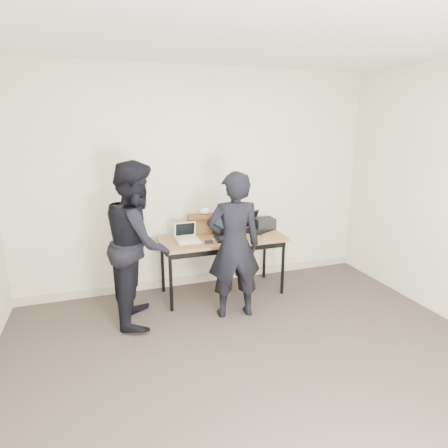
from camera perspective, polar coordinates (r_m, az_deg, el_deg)
name	(u,v)px	position (r m, az deg, el deg)	size (l,w,h in m)	color
room	(284,226)	(2.62, 9.07, -0.36)	(4.60, 4.60, 2.80)	#3F3630
desk	(223,242)	(4.50, -0.21, -2.79)	(1.50, 0.66, 0.72)	brown
laptop_beige	(187,238)	(4.35, -5.63, -2.09)	(0.27, 0.26, 0.21)	#C0BA9A
laptop_center	(228,233)	(4.46, 0.69, -1.36)	(0.37, 0.36, 0.27)	black
laptop_right	(254,226)	(4.77, 4.66, -0.36)	(0.43, 0.43, 0.24)	black
leather_satchel	(203,224)	(4.61, -3.23, 0.03)	(0.37, 0.20, 0.25)	brown
tissue	(205,211)	(4.58, -2.91, 1.97)	(0.13, 0.10, 0.08)	white
equipment_box	(264,223)	(4.86, 6.15, 0.08)	(0.25, 0.21, 0.14)	black
power_brick	(209,242)	(4.26, -2.32, -2.76)	(0.09, 0.06, 0.03)	black
cables	(220,237)	(4.50, -0.55, -1.93)	(1.16, 0.39, 0.01)	black
person_typist	(234,246)	(3.95, 1.55, -3.36)	(0.58, 0.38, 1.58)	black
person_observer	(138,243)	(3.96, -12.93, -2.82)	(0.82, 0.64, 1.70)	black
baseboard	(202,278)	(5.03, -3.39, -8.25)	(4.50, 0.03, 0.10)	#B6A997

